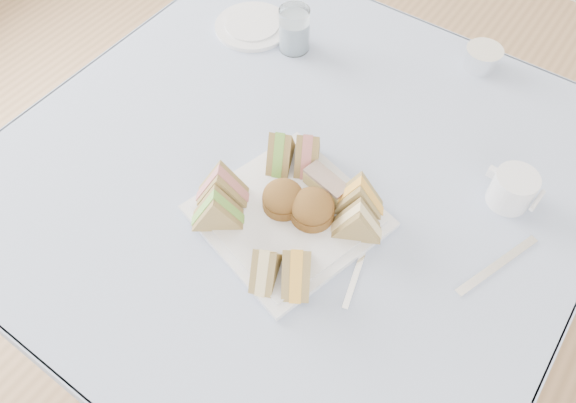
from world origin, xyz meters
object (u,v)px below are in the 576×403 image
Objects in this scene: water_glass at (294,30)px; table at (293,266)px; creamer_jug at (513,189)px; serving_plate at (288,216)px.

table is at bearing -54.78° from water_glass.
table is 9.47× the size of water_glass.
creamer_jug is at bearing -12.37° from water_glass.
serving_plate is 2.79× the size of water_glass.
table is 3.39× the size of serving_plate.
water_glass is 0.55m from creamer_jug.
table is 12.26× the size of creamer_jug.
water_glass is at bearing 125.22° from table.
water_glass is at bearing 138.64° from serving_plate.
table is 0.40m from serving_plate.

